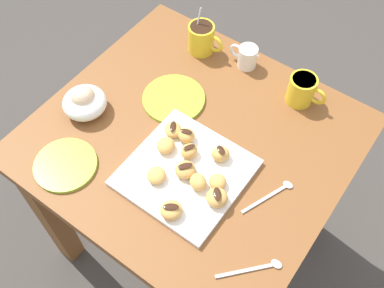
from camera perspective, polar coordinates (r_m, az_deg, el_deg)
ground_plane at (r=1.94m, az=0.01°, el=-11.79°), size 8.00×8.00×0.00m
dining_table at (r=1.41m, az=0.02°, el=-2.60°), size 0.86×0.79×0.75m
pastry_plate_square at (r=1.21m, az=-0.82°, el=-3.64°), size 0.30×0.30×0.02m
coffee_mug_yellow_left at (r=1.47m, az=1.25°, el=13.29°), size 0.12×0.08×0.15m
coffee_mug_yellow_right at (r=1.36m, az=13.79°, el=6.75°), size 0.12×0.08×0.09m
cream_pitcher_white at (r=1.44m, az=6.98°, el=10.98°), size 0.10×0.06×0.07m
ice_cream_bowl at (r=1.34m, az=-13.48°, el=5.26°), size 0.13×0.13×0.10m
saucer_lime_left at (r=1.27m, az=-15.72°, el=-2.56°), size 0.17×0.17×0.01m
saucer_lime_right at (r=1.36m, az=-2.33°, el=5.75°), size 0.19×0.19×0.01m
loose_spoon_near_saucer at (r=1.11m, az=8.22°, el=-15.28°), size 0.12×0.12×0.01m
loose_spoon_by_plate at (r=1.20m, az=10.26°, el=-6.18°), size 0.07×0.15×0.01m
beignet_0 at (r=1.24m, az=-0.54°, el=0.98°), size 0.05×0.05×0.04m
chocolate_drizzle_0 at (r=1.22m, az=-0.55°, el=1.50°), size 0.04×0.03×0.00m
beignet_1 at (r=1.17m, az=3.27°, el=-4.80°), size 0.06×0.06×0.03m
beignet_2 at (r=1.26m, az=-2.40°, el=1.81°), size 0.07×0.07×0.03m
chocolate_drizzle_2 at (r=1.24m, az=-2.43°, el=2.23°), size 0.03×0.04×0.00m
beignet_3 at (r=1.22m, az=-3.34°, el=-0.18°), size 0.07×0.07×0.03m
beignet_4 at (r=1.18m, az=-4.53°, el=-3.97°), size 0.07×0.07×0.03m
beignet_5 at (r=1.13m, az=-2.64°, el=-8.35°), size 0.08×0.08×0.03m
chocolate_drizzle_5 at (r=1.11m, az=-2.68°, el=-7.95°), size 0.04×0.04×0.00m
beignet_6 at (r=1.21m, az=-0.36°, el=-0.91°), size 0.05×0.05×0.04m
chocolate_drizzle_6 at (r=1.19m, az=-0.37°, el=-0.40°), size 0.03×0.04×0.00m
beignet_7 at (r=1.18m, az=-0.85°, el=-3.28°), size 0.08×0.08×0.04m
chocolate_drizzle_7 at (r=1.16m, az=-0.86°, el=-2.80°), size 0.04×0.04×0.00m
beignet_8 at (r=1.21m, az=3.64°, el=-1.26°), size 0.07×0.07×0.04m
chocolate_drizzle_8 at (r=1.19m, az=3.69°, el=-0.75°), size 0.04×0.03×0.00m
beignet_9 at (r=1.16m, az=0.78°, el=-4.84°), size 0.06×0.06×0.04m
beignet_10 at (r=1.14m, az=3.18°, el=-6.78°), size 0.08×0.08×0.04m
chocolate_drizzle_10 at (r=1.12m, az=3.22°, el=-6.32°), size 0.04×0.04×0.00m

